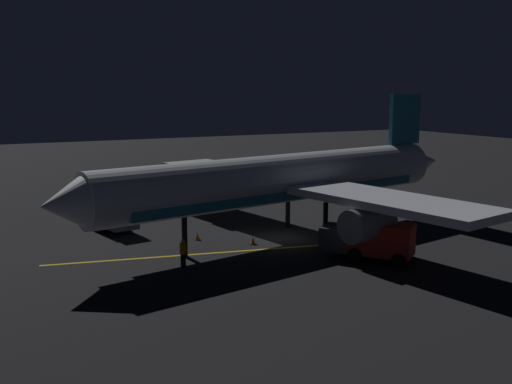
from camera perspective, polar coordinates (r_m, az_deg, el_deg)
name	(u,v)px	position (r m, az deg, el deg)	size (l,w,h in m)	color
ground_plane	(281,239)	(42.72, 2.39, -4.55)	(180.00, 180.00, 0.20)	black
apron_guide_stripe	(243,251)	(39.21, -1.29, -5.70)	(0.24, 25.42, 0.01)	gold
airliner	(287,181)	(42.26, 3.03, 1.09)	(31.42, 35.07, 10.22)	silver
baggage_truck	(109,213)	(46.32, -14.04, -1.97)	(5.92, 3.16, 2.52)	maroon
catering_truck	(371,241)	(37.56, 11.06, -4.65)	(5.76, 5.04, 2.40)	maroon
ground_crew_worker	(183,253)	(35.63, -7.06, -5.89)	(0.40, 0.40, 1.74)	black
traffic_cone_near_left	(197,236)	(42.22, -5.69, -4.28)	(0.50, 0.50, 0.55)	#EA590F
traffic_cone_near_right	(253,241)	(40.82, -0.30, -4.72)	(0.50, 0.50, 0.55)	#EA590F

